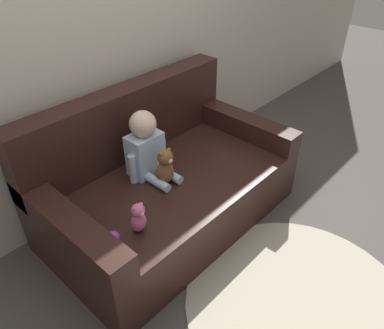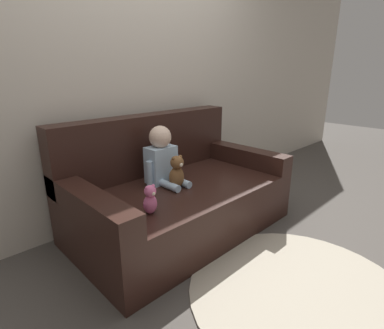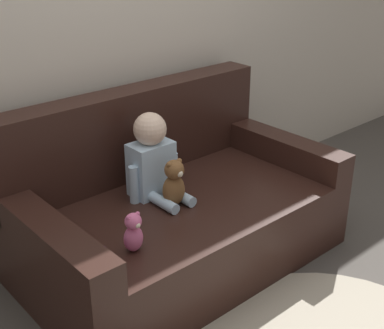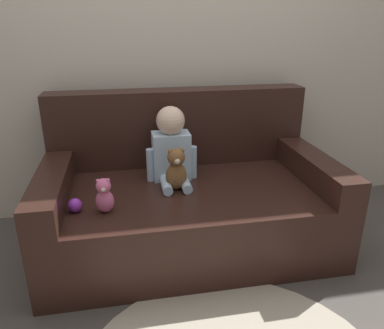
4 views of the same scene
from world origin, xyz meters
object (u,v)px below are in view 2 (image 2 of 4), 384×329
Objects in this scene: person_baby at (162,158)px; plush_toy_side at (150,200)px; couch at (175,193)px; teddy_bear_brown at (177,172)px; toy_ball at (126,214)px.

plush_toy_side is (-0.39, -0.37, -0.10)m from person_baby.
person_baby is 0.55m from plush_toy_side.
couch is at bearing -30.85° from person_baby.
teddy_bear_brown is at bearing -88.93° from person_baby.
person_baby is 0.18m from teddy_bear_brown.
couch is 0.60m from plush_toy_side.
person_baby is (-0.08, 0.05, 0.30)m from couch.
person_baby is at bearing 31.72° from toy_ball.
plush_toy_side is 2.60× the size of toy_ball.
toy_ball is (-0.55, -0.17, -0.09)m from teddy_bear_brown.
teddy_bear_brown is (0.00, -0.17, -0.07)m from person_baby.
couch is 0.27m from teddy_bear_brown.
couch reaches higher than person_baby.
toy_ball is (-0.63, -0.29, 0.14)m from couch.
plush_toy_side is at bearing -146.29° from couch.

